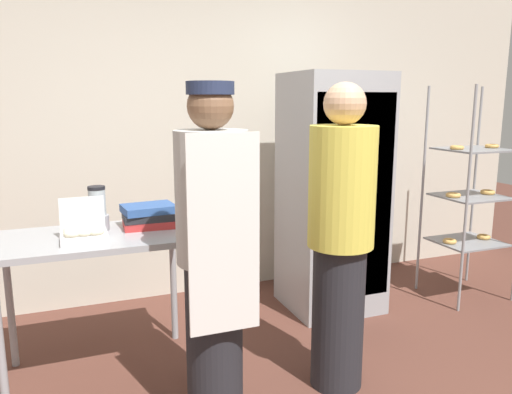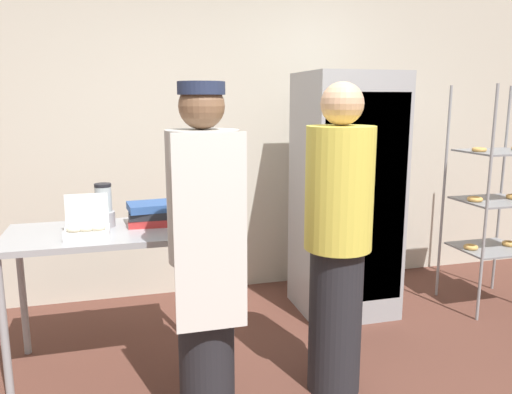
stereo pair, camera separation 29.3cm
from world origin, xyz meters
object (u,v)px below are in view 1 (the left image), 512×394
binder_stack (149,216)px  person_customer (340,238)px  baking_rack (471,196)px  blender_pitcher (98,211)px  person_baker (213,250)px  donut_box (83,233)px  refrigerator (332,194)px

binder_stack → person_customer: (0.94, -0.71, -0.05)m
baking_rack → binder_stack: (-2.66, -0.09, 0.08)m
blender_pitcher → person_baker: 0.89m
binder_stack → person_customer: size_ratio=0.19×
person_baker → donut_box: bearing=139.9°
refrigerator → blender_pitcher: bearing=-170.8°
blender_pitcher → refrigerator: bearing=9.2°
refrigerator → donut_box: size_ratio=7.44×
binder_stack → person_baker: bearing=-73.9°
refrigerator → binder_stack: 1.50m
blender_pitcher → person_customer: (1.24, -0.73, -0.10)m
baking_rack → person_baker: baking_rack is taller
refrigerator → person_customer: (-0.53, -1.02, -0.04)m
blender_pitcher → person_customer: 1.44m
baking_rack → person_customer: size_ratio=1.01×
binder_stack → donut_box: bearing=-152.6°
person_customer → person_baker: bearing=-180.0°
refrigerator → person_baker: 1.62m
refrigerator → donut_box: bearing=-164.7°
refrigerator → person_customer: bearing=-117.5°
blender_pitcher → person_baker: size_ratio=0.16×
donut_box → person_customer: size_ratio=0.14×
refrigerator → blender_pitcher: refrigerator is taller
refrigerator → person_baker: bearing=-141.2°
person_customer → donut_box: bearing=159.3°
refrigerator → person_baker: refrigerator is taller
donut_box → binder_stack: size_ratio=0.75×
refrigerator → baking_rack: refrigerator is taller
person_baker → person_customer: size_ratio=1.00×
baking_rack → blender_pitcher: size_ratio=6.50×
refrigerator → person_baker: (-1.27, -1.02, -0.02)m
donut_box → person_baker: person_baker is taller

